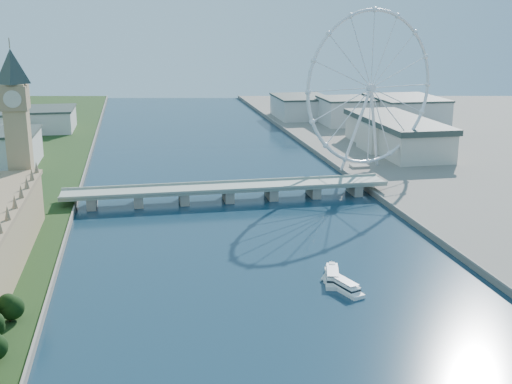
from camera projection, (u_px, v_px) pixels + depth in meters
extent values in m
cube|color=tan|center=(20.00, 151.00, 381.45)|extent=(13.00, 13.00, 80.00)
cube|color=#937A59|center=(15.00, 98.00, 373.09)|extent=(15.00, 15.00, 14.00)
pyramid|color=#2D3833|center=(10.00, 48.00, 365.78)|extent=(20.02, 20.02, 20.00)
cube|color=gray|center=(228.00, 188.00, 434.39)|extent=(220.00, 22.00, 2.00)
cube|color=gray|center=(92.00, 202.00, 419.41)|extent=(6.00, 20.00, 7.50)
cube|color=gray|center=(138.00, 199.00, 424.82)|extent=(6.00, 20.00, 7.50)
cube|color=gray|center=(184.00, 197.00, 430.22)|extent=(6.00, 20.00, 7.50)
cube|color=gray|center=(228.00, 195.00, 435.63)|extent=(6.00, 20.00, 7.50)
cube|color=gray|center=(271.00, 193.00, 441.04)|extent=(6.00, 20.00, 7.50)
cube|color=gray|center=(313.00, 190.00, 446.45)|extent=(6.00, 20.00, 7.50)
cube|color=gray|center=(354.00, 188.00, 451.86)|extent=(6.00, 20.00, 7.50)
torus|color=silver|center=(371.00, 88.00, 492.64)|extent=(113.60, 39.12, 118.60)
cylinder|color=silver|center=(371.00, 88.00, 492.64)|extent=(7.25, 6.61, 6.00)
cube|color=gray|center=(359.00, 166.00, 518.30)|extent=(14.00, 10.00, 2.00)
cube|color=beige|center=(12.00, 149.00, 526.87)|extent=(40.00, 60.00, 26.00)
cube|color=beige|center=(50.00, 120.00, 690.41)|extent=(50.00, 70.00, 22.00)
cube|color=beige|center=(348.00, 112.00, 730.15)|extent=(60.00, 60.00, 28.00)
cube|color=beige|center=(405.00, 112.00, 721.74)|extent=(70.00, 90.00, 30.00)
cube|color=beige|center=(301.00, 107.00, 780.36)|extent=(60.00, 80.00, 24.00)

